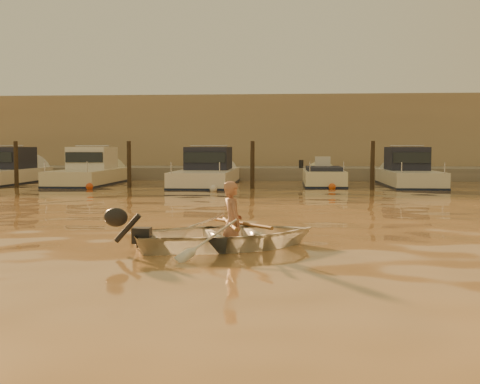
# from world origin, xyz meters

# --- Properties ---
(ground_plane) EXTENTS (160.00, 160.00, 0.00)m
(ground_plane) POSITION_xyz_m (0.00, 0.00, 0.00)
(ground_plane) COLOR #9A683D
(ground_plane) RESTS_ON ground
(dinghy) EXTENTS (3.86, 3.33, 0.67)m
(dinghy) POSITION_xyz_m (0.19, -1.15, 0.22)
(dinghy) COLOR silver
(dinghy) RESTS_ON ground_plane
(person) EXTENTS (0.52, 0.62, 1.46)m
(person) POSITION_xyz_m (0.29, -1.11, 0.43)
(person) COLOR #A36B51
(person) RESTS_ON dinghy
(outboard_motor) EXTENTS (0.98, 0.70, 0.70)m
(outboard_motor) POSITION_xyz_m (-1.20, -1.69, 0.28)
(outboard_motor) COLOR black
(outboard_motor) RESTS_ON dinghy
(oar_port) EXTENTS (1.20, 1.79, 0.13)m
(oar_port) POSITION_xyz_m (0.43, -1.06, 0.42)
(oar_port) COLOR brown
(oar_port) RESTS_ON dinghy
(oar_starboard) EXTENTS (0.47, 2.07, 0.13)m
(oar_starboard) POSITION_xyz_m (0.24, -1.13, 0.42)
(oar_starboard) COLOR brown
(oar_starboard) RESTS_ON dinghy
(moored_boat_1) EXTENTS (2.29, 6.81, 1.75)m
(moored_boat_1) POSITION_xyz_m (-8.03, 16.00, 0.62)
(moored_boat_1) COLOR beige
(moored_boat_1) RESTS_ON ground_plane
(moored_boat_2) EXTENTS (2.46, 8.19, 1.75)m
(moored_boat_2) POSITION_xyz_m (-2.43, 16.00, 0.62)
(moored_boat_2) COLOR white
(moored_boat_2) RESTS_ON ground_plane
(moored_boat_3) EXTENTS (1.76, 5.21, 0.95)m
(moored_boat_3) POSITION_xyz_m (2.92, 16.00, 0.22)
(moored_boat_3) COLOR #EDE8C7
(moored_boat_3) RESTS_ON ground_plane
(moored_boat_4) EXTENTS (2.13, 6.61, 1.75)m
(moored_boat_4) POSITION_xyz_m (6.74, 16.00, 0.62)
(moored_boat_4) COLOR silver
(moored_boat_4) RESTS_ON ground_plane
(piling_0) EXTENTS (0.18, 0.18, 2.20)m
(piling_0) POSITION_xyz_m (-10.50, 13.80, 0.90)
(piling_0) COLOR #2D2319
(piling_0) RESTS_ON ground_plane
(piling_1) EXTENTS (0.18, 0.18, 2.20)m
(piling_1) POSITION_xyz_m (-5.50, 13.80, 0.90)
(piling_1) COLOR #2D2319
(piling_1) RESTS_ON ground_plane
(piling_2) EXTENTS (0.18, 0.18, 2.20)m
(piling_2) POSITION_xyz_m (-0.20, 13.80, 0.90)
(piling_2) COLOR #2D2319
(piling_2) RESTS_ON ground_plane
(piling_3) EXTENTS (0.18, 0.18, 2.20)m
(piling_3) POSITION_xyz_m (4.80, 13.80, 0.90)
(piling_3) COLOR #2D2319
(piling_3) RESTS_ON ground_plane
(fender_b) EXTENTS (0.30, 0.30, 0.30)m
(fender_b) POSITION_xyz_m (-6.96, 12.94, 0.10)
(fender_b) COLOR #C64517
(fender_b) RESTS_ON ground_plane
(fender_c) EXTENTS (0.30, 0.30, 0.30)m
(fender_c) POSITION_xyz_m (-1.64, 12.04, 0.10)
(fender_c) COLOR silver
(fender_c) RESTS_ON ground_plane
(fender_d) EXTENTS (0.30, 0.30, 0.30)m
(fender_d) POSITION_xyz_m (3.13, 13.55, 0.10)
(fender_d) COLOR #CB5117
(fender_d) RESTS_ON ground_plane
(fender_e) EXTENTS (0.30, 0.30, 0.30)m
(fender_e) POSITION_xyz_m (7.45, 13.30, 0.10)
(fender_e) COLOR silver
(fender_e) RESTS_ON ground_plane
(quay) EXTENTS (52.00, 4.00, 1.00)m
(quay) POSITION_xyz_m (0.00, 21.50, 0.15)
(quay) COLOR gray
(quay) RESTS_ON ground_plane
(waterfront_building) EXTENTS (46.00, 7.00, 4.80)m
(waterfront_building) POSITION_xyz_m (0.00, 27.00, 2.40)
(waterfront_building) COLOR #9E8466
(waterfront_building) RESTS_ON quay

